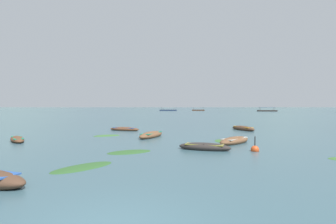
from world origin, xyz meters
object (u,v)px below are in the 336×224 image
object	(u,v)px
rowboat_1	(151,135)
ferry_1	(168,110)
rowboat_0	(234,141)
rowboat_2	(17,139)
rowboat_4	(204,147)
rowboat_3	(124,129)
ferry_0	(267,111)
mooring_buoy	(255,149)
rowboat_5	(243,128)
ferry_2	(198,110)

from	to	relation	value
rowboat_1	ferry_1	world-z (taller)	ferry_1
rowboat_0	rowboat_2	world-z (taller)	rowboat_0
rowboat_0	rowboat_4	xyz separation A→B (m)	(-2.49, -2.92, -0.01)
rowboat_1	rowboat_3	xyz separation A→B (m)	(-3.64, 6.07, -0.04)
ferry_0	ferry_1	size ratio (longest dim) A/B	0.94
ferry_1	rowboat_1	bearing A→B (deg)	-88.56
rowboat_2	rowboat_4	world-z (taller)	rowboat_4
ferry_0	mooring_buoy	world-z (taller)	ferry_0
rowboat_3	rowboat_4	xyz separation A→B (m)	(7.62, -12.47, 0.02)
rowboat_5	mooring_buoy	xyz separation A→B (m)	(-2.81, -13.90, -0.08)
rowboat_2	ferry_1	distance (m)	142.03
rowboat_3	mooring_buoy	world-z (taller)	mooring_buoy
rowboat_4	ferry_0	bearing A→B (deg)	69.40
rowboat_4	mooring_buoy	distance (m)	3.00
rowboat_2	mooring_buoy	xyz separation A→B (m)	(17.01, -3.80, -0.04)
ferry_2	mooring_buoy	size ratio (longest dim) A/B	7.92
rowboat_4	rowboat_5	bearing A→B (deg)	66.79
rowboat_4	rowboat_5	distance (m)	14.66
rowboat_2	mooring_buoy	distance (m)	17.43
rowboat_2	mooring_buoy	bearing A→B (deg)	-12.58
ferry_1	rowboat_3	bearing A→B (deg)	-90.06
rowboat_4	rowboat_3	bearing A→B (deg)	121.41
ferry_1	ferry_2	size ratio (longest dim) A/B	1.34
rowboat_3	ferry_0	distance (m)	127.59
rowboat_1	rowboat_3	world-z (taller)	rowboat_1
ferry_0	ferry_2	bearing A→B (deg)	149.39
rowboat_2	rowboat_5	distance (m)	22.25
rowboat_5	ferry_1	bearing A→B (deg)	95.74
rowboat_3	ferry_1	xyz separation A→B (m)	(0.14, 132.77, 0.29)
rowboat_1	rowboat_3	bearing A→B (deg)	120.93
rowboat_2	rowboat_5	size ratio (longest dim) A/B	0.81
rowboat_3	ferry_0	xyz separation A→B (m)	(55.50, 114.89, 0.29)
rowboat_3	rowboat_1	bearing A→B (deg)	-59.07
rowboat_1	mooring_buoy	distance (m)	9.75
rowboat_3	rowboat_5	xyz separation A→B (m)	(13.39, 0.99, 0.03)
rowboat_0	ferry_2	bearing A→B (deg)	86.37
rowboat_0	ferry_2	world-z (taller)	ferry_2
rowboat_0	ferry_1	xyz separation A→B (m)	(-9.96, 142.32, 0.26)
rowboat_0	ferry_1	distance (m)	142.67
rowboat_4	ferry_1	bearing A→B (deg)	92.95
rowboat_4	ferry_1	xyz separation A→B (m)	(-7.47, 145.25, 0.27)
rowboat_2	rowboat_5	bearing A→B (deg)	27.01
rowboat_5	ferry_0	distance (m)	121.43
ferry_2	ferry_1	bearing A→B (deg)	-169.65
rowboat_2	mooring_buoy	size ratio (longest dim) A/B	3.15
rowboat_0	ferry_2	distance (m)	146.12
rowboat_3	mooring_buoy	size ratio (longest dim) A/B	3.64
rowboat_2	ferry_2	distance (m)	147.66
mooring_buoy	rowboat_2	bearing A→B (deg)	167.42
rowboat_0	rowboat_2	distance (m)	16.54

